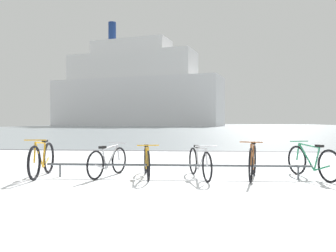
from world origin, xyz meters
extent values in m
cube|color=gray|center=(0.00, 65.00, -0.04)|extent=(80.00, 110.00, 0.08)
cube|color=#47474C|center=(0.00, 10.00, -0.02)|extent=(80.00, 0.50, 0.05)
cylinder|color=#4C5156|center=(-0.13, 3.40, 0.28)|extent=(5.77, 0.20, 0.05)
cylinder|color=#4C5156|center=(-2.72, 3.33, 0.14)|extent=(0.04, 0.04, 0.28)
cylinder|color=#4C5156|center=(2.47, 3.47, 0.14)|extent=(0.04, 0.04, 0.28)
torus|color=black|center=(-3.08, 2.84, 0.37)|extent=(0.15, 0.74, 0.73)
torus|color=black|center=(-3.20, 3.81, 0.37)|extent=(0.15, 0.74, 0.73)
cylinder|color=gold|center=(-3.12, 3.15, 0.50)|extent=(0.10, 0.52, 0.61)
cylinder|color=gold|center=(-3.16, 3.47, 0.47)|extent=(0.06, 0.18, 0.55)
cylinder|color=gold|center=(-3.13, 3.23, 0.77)|extent=(0.12, 0.64, 0.09)
cylinder|color=gold|center=(-3.18, 3.60, 0.28)|extent=(0.09, 0.43, 0.20)
cylinder|color=gold|center=(-3.08, 2.88, 0.58)|extent=(0.05, 0.11, 0.43)
cube|color=black|center=(-3.17, 3.54, 0.78)|extent=(0.10, 0.21, 0.05)
cylinder|color=gold|center=(-3.09, 2.91, 0.84)|extent=(0.46, 0.08, 0.02)
torus|color=black|center=(-1.53, 3.95, 0.31)|extent=(0.23, 0.61, 0.62)
torus|color=black|center=(-1.82, 3.03, 0.31)|extent=(0.23, 0.61, 0.62)
cylinder|color=silver|center=(-1.62, 3.65, 0.42)|extent=(0.19, 0.49, 0.53)
cylinder|color=silver|center=(-1.72, 3.35, 0.40)|extent=(0.09, 0.18, 0.47)
cylinder|color=silver|center=(-1.65, 3.58, 0.65)|extent=(0.22, 0.61, 0.08)
cylinder|color=silver|center=(-1.76, 3.22, 0.24)|extent=(0.16, 0.41, 0.17)
cylinder|color=silver|center=(-1.54, 3.91, 0.49)|extent=(0.07, 0.11, 0.37)
cube|color=black|center=(-1.74, 3.28, 0.67)|extent=(0.14, 0.21, 0.05)
cylinder|color=silver|center=(-1.55, 3.88, 0.72)|extent=(0.45, 0.16, 0.02)
torus|color=black|center=(-0.68, 2.97, 0.32)|extent=(0.17, 0.62, 0.63)
torus|color=black|center=(-0.91, 4.00, 0.32)|extent=(0.17, 0.62, 0.63)
cylinder|color=gold|center=(-0.76, 3.31, 0.43)|extent=(0.15, 0.55, 0.54)
cylinder|color=gold|center=(-0.83, 3.64, 0.41)|extent=(0.08, 0.20, 0.48)
cylinder|color=gold|center=(-0.77, 3.39, 0.66)|extent=(0.18, 0.68, 0.08)
cylinder|color=gold|center=(-0.86, 3.79, 0.24)|extent=(0.13, 0.46, 0.18)
cylinder|color=gold|center=(-0.69, 3.01, 0.50)|extent=(0.06, 0.12, 0.38)
cube|color=black|center=(-0.84, 3.72, 0.68)|extent=(0.12, 0.21, 0.05)
cylinder|color=gold|center=(-0.70, 3.05, 0.74)|extent=(0.45, 0.12, 0.02)
torus|color=black|center=(0.52, 2.94, 0.31)|extent=(0.21, 0.61, 0.62)
torus|color=black|center=(0.22, 3.97, 0.31)|extent=(0.21, 0.61, 0.62)
cylinder|color=silver|center=(0.43, 3.27, 0.42)|extent=(0.19, 0.55, 0.53)
cylinder|color=silver|center=(0.33, 3.61, 0.40)|extent=(0.09, 0.20, 0.47)
cylinder|color=silver|center=(0.40, 3.35, 0.65)|extent=(0.23, 0.69, 0.08)
cylinder|color=silver|center=(0.29, 3.75, 0.24)|extent=(0.17, 0.46, 0.17)
cylinder|color=silver|center=(0.51, 2.97, 0.49)|extent=(0.07, 0.12, 0.37)
cube|color=black|center=(0.31, 3.69, 0.67)|extent=(0.13, 0.21, 0.05)
cylinder|color=silver|center=(0.50, 3.01, 0.73)|extent=(0.45, 0.15, 0.02)
torus|color=black|center=(1.40, 2.98, 0.35)|extent=(0.20, 0.69, 0.70)
torus|color=black|center=(1.62, 3.91, 0.35)|extent=(0.20, 0.69, 0.70)
cylinder|color=brown|center=(1.47, 3.28, 0.48)|extent=(0.15, 0.50, 0.60)
cylinder|color=brown|center=(1.54, 3.58, 0.45)|extent=(0.08, 0.18, 0.53)
cylinder|color=brown|center=(1.49, 3.35, 0.74)|extent=(0.18, 0.62, 0.09)
cylinder|color=brown|center=(1.57, 3.71, 0.27)|extent=(0.13, 0.42, 0.19)
cylinder|color=brown|center=(1.41, 3.01, 0.56)|extent=(0.06, 0.11, 0.42)
cube|color=black|center=(1.56, 3.65, 0.76)|extent=(0.12, 0.21, 0.05)
cylinder|color=brown|center=(1.42, 3.05, 0.82)|extent=(0.45, 0.13, 0.02)
torus|color=black|center=(2.62, 4.11, 0.34)|extent=(0.27, 0.65, 0.67)
torus|color=black|center=(2.97, 3.11, 0.34)|extent=(0.27, 0.65, 0.67)
cylinder|color=#2D8C60|center=(2.73, 3.78, 0.46)|extent=(0.22, 0.54, 0.57)
cylinder|color=#2D8C60|center=(2.85, 3.46, 0.43)|extent=(0.10, 0.19, 0.51)
cylinder|color=#2D8C60|center=(2.76, 3.71, 0.71)|extent=(0.26, 0.67, 0.08)
cylinder|color=#2D8C60|center=(2.90, 3.32, 0.26)|extent=(0.19, 0.45, 0.19)
cylinder|color=#2D8C60|center=(2.63, 4.07, 0.53)|extent=(0.07, 0.12, 0.40)
cube|color=black|center=(2.87, 3.38, 0.72)|extent=(0.14, 0.22, 0.05)
cylinder|color=#2D8C60|center=(2.65, 4.04, 0.78)|extent=(0.44, 0.18, 0.02)
cube|color=white|center=(-15.01, 77.79, 5.64)|extent=(43.17, 20.66, 11.29)
cube|color=white|center=(-16.02, 78.05, 14.39)|extent=(32.64, 16.51, 6.21)
cube|color=white|center=(-16.02, 78.05, 19.07)|extent=(20.09, 11.83, 3.16)
cylinder|color=navy|center=(-21.09, 79.37, 23.19)|extent=(1.88, 1.88, 5.08)
camera|label=1|loc=(0.35, -3.98, 1.25)|focal=36.41mm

